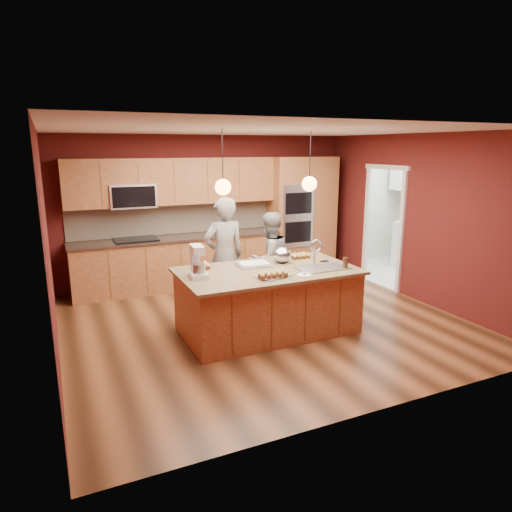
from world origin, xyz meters
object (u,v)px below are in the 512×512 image
person_right (269,260)px  stand_mixer (198,264)px  person_left (224,256)px  island (269,300)px  mixing_bowl (282,255)px

person_right → stand_mixer: (-1.44, -0.88, 0.30)m
person_left → stand_mixer: 1.12m
island → stand_mixer: stand_mixer is taller
island → stand_mixer: 1.15m
person_left → person_right: (0.76, 0.00, -0.13)m
island → person_left: bearing=107.7°
island → mixing_bowl: bearing=38.5°
mixing_bowl → person_left: bearing=134.3°
island → mixing_bowl: size_ratio=8.66×
island → person_left: 1.06m
stand_mixer → mixing_bowl: stand_mixer is taller
island → stand_mixer: (-0.98, 0.05, 0.60)m
person_left → stand_mixer: bearing=48.9°
person_left → mixing_bowl: person_left is taller
person_right → stand_mixer: 1.71m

